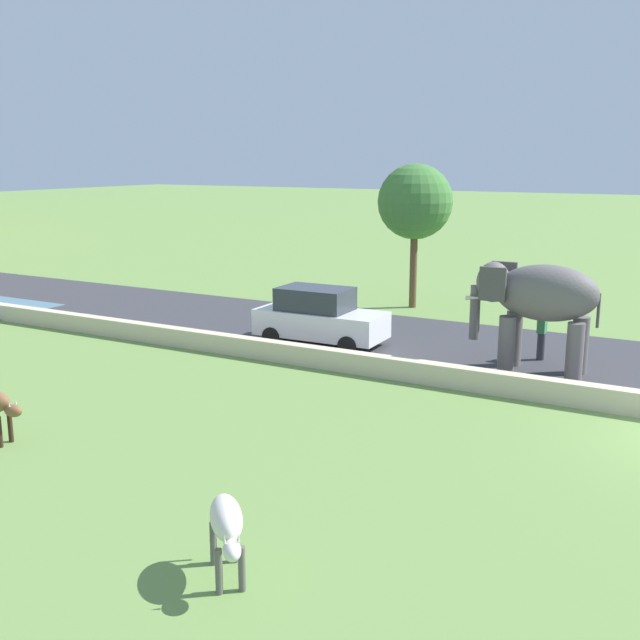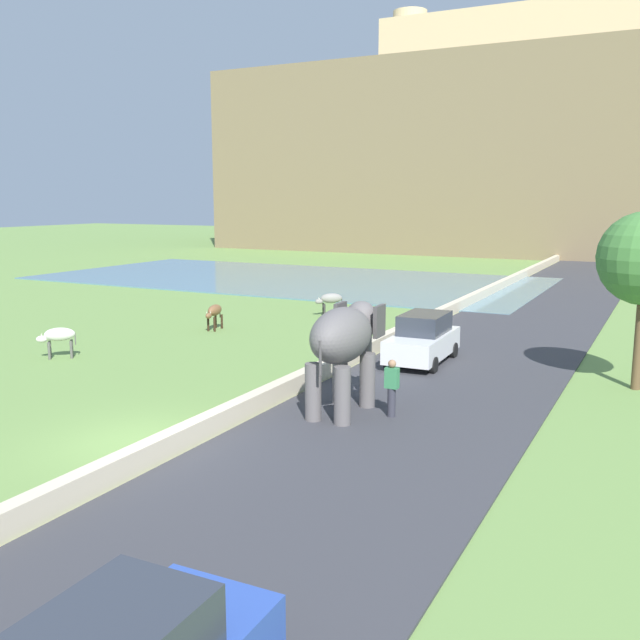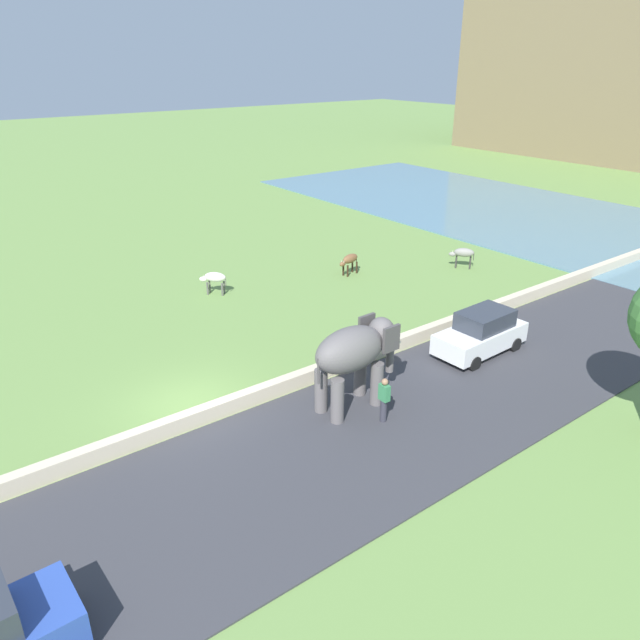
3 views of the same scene
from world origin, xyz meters
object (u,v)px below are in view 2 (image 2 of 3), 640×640
(elephant, at_px, (345,341))
(cow_brown, at_px, (214,312))
(cow_grey, at_px, (330,300))
(car_white, at_px, (423,339))
(cow_white, at_px, (58,336))
(person_beside_elephant, at_px, (392,387))

(elephant, height_order, cow_brown, elephant)
(elephant, relative_size, cow_grey, 2.69)
(car_white, distance_m, cow_white, 13.41)
(car_white, height_order, cow_brown, car_white)
(cow_brown, distance_m, cow_grey, 6.51)
(cow_grey, bearing_deg, elephant, -62.32)
(car_white, bearing_deg, cow_brown, 169.86)
(elephant, xyz_separation_m, cow_brown, (-10.44, 8.47, -1.20))
(elephant, xyz_separation_m, cow_grey, (-7.49, 14.28, -1.20))
(cow_white, relative_size, cow_brown, 0.88)
(cow_grey, bearing_deg, person_beside_elephant, -58.03)
(cow_brown, bearing_deg, elephant, -39.07)
(cow_white, height_order, cow_grey, same)
(car_white, relative_size, cow_white, 3.23)
(car_white, bearing_deg, cow_grey, 134.33)
(cow_white, bearing_deg, person_beside_elephant, -4.69)
(person_beside_elephant, height_order, cow_brown, person_beside_elephant)
(elephant, relative_size, car_white, 0.86)
(elephant, distance_m, person_beside_elephant, 1.78)
(cow_grey, bearing_deg, cow_brown, -116.90)
(elephant, distance_m, cow_white, 12.40)
(cow_white, distance_m, cow_grey, 13.89)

